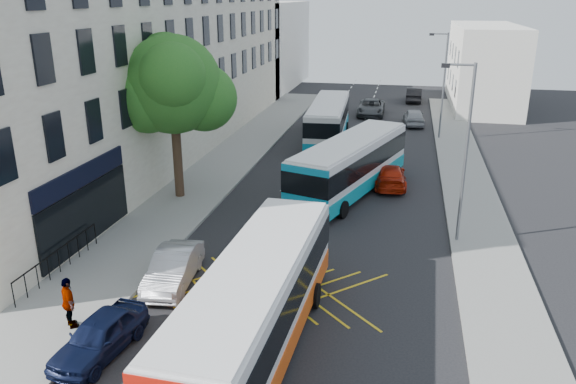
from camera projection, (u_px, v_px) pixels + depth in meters
The scene contains 19 objects.
pavement_left at pixel (180, 197), 31.55m from camera, with size 5.00×70.00×0.15m, color gray.
pavement_right at pixel (477, 219), 28.41m from camera, with size 3.00×70.00×0.15m, color gray.
terrace_main at pixel (152, 56), 39.16m from camera, with size 8.30×45.00×13.50m.
terrace_far at pixel (262, 45), 67.89m from camera, with size 8.00×20.00×10.00m, color silver.
building_right at pixel (484, 66), 56.87m from camera, with size 6.00×18.00×8.00m, color silver.
street_tree at pixel (172, 86), 29.45m from camera, with size 6.30×5.70×8.80m.
lamp_near at pixel (464, 145), 24.39m from camera, with size 1.45×0.15×8.00m.
lamp_far at pixel (443, 80), 42.84m from camera, with size 1.45×0.15×8.00m.
railings at pixel (59, 259), 22.62m from camera, with size 0.08×5.60×1.14m, color black, non-canonical shape.
bus_near at pixel (256, 305), 17.49m from camera, with size 3.11×11.36×3.17m.
bus_mid at pixel (350, 165), 31.85m from camera, with size 5.90×11.51×3.16m.
bus_far at pixel (328, 120), 43.31m from camera, with size 3.15×11.12×3.09m.
parked_car_blue at pixel (100, 336), 17.67m from camera, with size 1.53×3.80×1.29m, color black.
parked_car_silver at pixel (173, 268), 21.98m from camera, with size 1.45×4.17×1.37m, color #ACAEB4.
red_hatchback at pixel (390, 176), 33.31m from camera, with size 1.82×4.47×1.30m, color #AB1D07.
distant_car_grey at pixel (371, 108), 53.01m from camera, with size 2.42×5.24×1.46m, color #3E4145.
distant_car_silver at pixel (414, 117), 48.95m from camera, with size 1.70×4.22×1.44m, color #9A9CA1.
distant_car_dark at pixel (414, 95), 59.74m from camera, with size 1.57×4.51×1.49m, color black.
pedestrian_far at pixel (69, 303), 18.75m from camera, with size 1.07×0.45×1.83m, color gray.
Camera 1 is at (3.60, -12.76, 10.80)m, focal length 35.00 mm.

